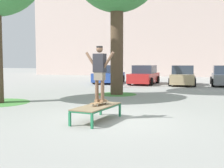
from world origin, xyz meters
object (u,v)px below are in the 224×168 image
at_px(car_red, 144,75).
at_px(car_tan, 183,76).
at_px(skateboard, 100,102).
at_px(skater, 100,70).
at_px(car_grey, 224,76).
at_px(light_post, 122,32).
at_px(car_blue, 109,75).
at_px(skate_box, 97,107).

bearing_deg(car_red, car_tan, -1.47).
bearing_deg(skateboard, skater, 79.18).
relative_size(skateboard, car_grey, 0.20).
bearing_deg(car_grey, light_post, -150.30).
relative_size(skateboard, light_post, 0.14).
xyz_separation_m(car_blue, light_post, (2.16, -3.70, 3.13)).
bearing_deg(skate_box, car_red, 95.48).
relative_size(skater, light_post, 0.29).
bearing_deg(skater, skate_box, -97.58).
height_order(skater, car_tan, skater).
relative_size(skater, car_red, 0.40).
relative_size(car_red, light_post, 0.73).
relative_size(car_red, car_grey, 1.01).
height_order(car_tan, light_post, light_post).
xyz_separation_m(skateboard, skater, (0.00, 0.00, 0.99)).
xyz_separation_m(car_red, light_post, (-0.84, -3.52, 3.13)).
relative_size(skater, car_tan, 0.40).
bearing_deg(car_blue, skate_box, -73.21).
bearing_deg(light_post, car_blue, 120.26).
bearing_deg(skater, light_post, 101.94).
height_order(skater, car_blue, skater).
distance_m(car_tan, car_grey, 3.03).
bearing_deg(light_post, skate_box, -78.39).
relative_size(car_tan, light_post, 0.73).
bearing_deg(skater, car_blue, 107.10).
distance_m(skateboard, car_tan, 14.15).
xyz_separation_m(car_grey, light_post, (-6.84, -3.90, 3.13)).
distance_m(skateboard, car_red, 14.20).
height_order(skate_box, skater, skater).
bearing_deg(car_blue, car_tan, -2.42).
xyz_separation_m(car_blue, car_tan, (6.00, -0.25, 0.00)).
bearing_deg(skater, car_tan, 83.52).
bearing_deg(light_post, skateboard, -78.06).
height_order(skateboard, skater, skater).
distance_m(skate_box, car_red, 14.39).
xyz_separation_m(car_blue, car_grey, (9.00, 0.20, 0.00)).
bearing_deg(car_red, car_blue, 176.63).
xyz_separation_m(car_tan, car_grey, (3.00, 0.46, 0.00)).
distance_m(skate_box, car_blue, 15.15).
distance_m(skater, car_red, 14.23).
bearing_deg(car_tan, car_grey, 8.66).
bearing_deg(car_tan, car_blue, 177.58).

